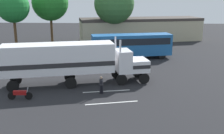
# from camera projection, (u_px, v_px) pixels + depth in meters

# --- Properties ---
(ground_plane) EXTENTS (120.00, 120.00, 0.00)m
(ground_plane) POSITION_uv_depth(u_px,v_px,m) (123.00, 80.00, 28.17)
(ground_plane) COLOR #232326
(lane_stripe_near) EXTENTS (4.33, 1.09, 0.01)m
(lane_stripe_near) POSITION_uv_depth(u_px,v_px,m) (107.00, 91.00, 24.86)
(lane_stripe_near) COLOR silver
(lane_stripe_near) RESTS_ON ground_plane
(lane_stripe_mid) EXTENTS (4.32, 1.18, 0.01)m
(lane_stripe_mid) POSITION_uv_depth(u_px,v_px,m) (112.00, 103.00, 22.14)
(lane_stripe_mid) COLOR silver
(lane_stripe_mid) RESTS_ON ground_plane
(semi_truck) EXTENTS (14.33, 5.96, 4.50)m
(semi_truck) POSITION_uv_depth(u_px,v_px,m) (71.00, 60.00, 26.05)
(semi_truck) COLOR white
(semi_truck) RESTS_ON ground_plane
(person_bystander) EXTENTS (0.34, 0.45, 1.63)m
(person_bystander) POSITION_uv_depth(u_px,v_px,m) (101.00, 84.00, 24.02)
(person_bystander) COLOR black
(person_bystander) RESTS_ON ground_plane
(parked_bus) EXTENTS (11.29, 4.92, 3.40)m
(parked_bus) POSITION_uv_depth(u_px,v_px,m) (132.00, 44.00, 37.30)
(parked_bus) COLOR #1E5999
(parked_bus) RESTS_ON ground_plane
(parked_car) EXTENTS (4.66, 2.59, 1.57)m
(parked_car) POSITION_uv_depth(u_px,v_px,m) (49.00, 51.00, 39.11)
(parked_car) COLOR #234C8C
(parked_car) RESTS_ON ground_plane
(motorcycle) EXTENTS (2.11, 0.29, 1.12)m
(motorcycle) POSITION_uv_depth(u_px,v_px,m) (20.00, 94.00, 22.76)
(motorcycle) COLOR black
(motorcycle) RESTS_ON ground_plane
(tree_left) EXTENTS (6.47, 6.47, 10.61)m
(tree_left) POSITION_uv_depth(u_px,v_px,m) (50.00, 3.00, 47.96)
(tree_left) COLOR brown
(tree_left) RESTS_ON ground_plane
(tree_center) EXTENTS (7.15, 7.15, 10.75)m
(tree_center) POSITION_uv_depth(u_px,v_px,m) (114.00, 4.00, 47.63)
(tree_center) COLOR brown
(tree_center) RESTS_ON ground_plane
(tree_right) EXTENTS (5.15, 5.15, 9.44)m
(tree_right) POSITION_uv_depth(u_px,v_px,m) (13.00, 7.00, 42.90)
(tree_right) COLOR brown
(tree_right) RESTS_ON ground_plane
(building_backdrop) EXTENTS (24.20, 11.64, 4.41)m
(building_backdrop) POSITION_uv_depth(u_px,v_px,m) (141.00, 28.00, 52.41)
(building_backdrop) COLOR #B7AD8C
(building_backdrop) RESTS_ON ground_plane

